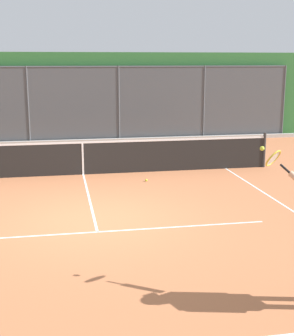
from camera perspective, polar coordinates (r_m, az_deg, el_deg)
The scene contains 5 objects.
ground_plane at distance 10.08m, azimuth -6.23°, elevation -6.12°, with size 60.00×60.00×0.00m, color #B76B42.
court_line_markings at distance 9.03m, azimuth -5.67°, elevation -8.35°, with size 8.68×8.88×0.01m.
fence_backdrop at distance 19.97m, azimuth -8.68°, elevation 8.24°, with size 20.69×1.37×3.54m.
tennis_net at distance 13.95m, azimuth -7.59°, elevation 1.21°, with size 11.16×0.09×1.07m.
tennis_ball_near_net at distance 13.15m, azimuth -0.08°, elevation -1.44°, with size 0.07×0.07×0.07m, color #CCDB33.
Camera 1 is at (0.66, 9.53, 3.22)m, focal length 51.64 mm.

